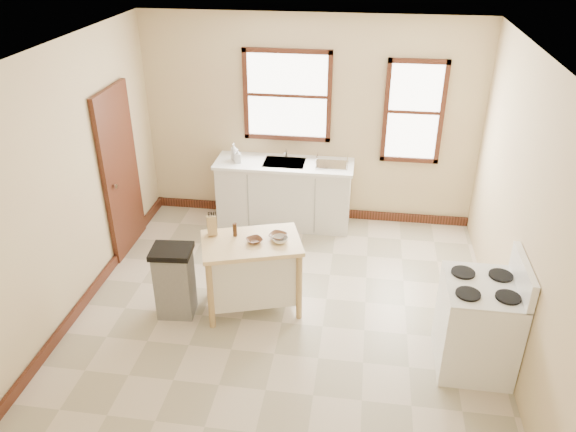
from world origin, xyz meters
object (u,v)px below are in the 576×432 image
(soap_bottle_b, at_px, (238,156))
(bowl_c, at_px, (280,240))
(kitchen_island, at_px, (252,275))
(bowl_b, at_px, (278,236))
(bowl_a, at_px, (255,240))
(trash_bin, at_px, (175,281))
(gas_stove, at_px, (479,314))
(pepper_grinder, at_px, (235,230))
(dish_rack, at_px, (332,162))
(soap_bottle_a, at_px, (234,152))
(knife_block, at_px, (212,226))

(soap_bottle_b, distance_m, bowl_c, 2.03)
(kitchen_island, height_order, bowl_b, bowl_b)
(bowl_a, distance_m, bowl_c, 0.27)
(soap_bottle_b, height_order, bowl_c, soap_bottle_b)
(trash_bin, height_order, gas_stove, gas_stove)
(bowl_b, bearing_deg, bowl_c, -66.33)
(gas_stove, bearing_deg, bowl_c, 162.79)
(pepper_grinder, distance_m, bowl_b, 0.46)
(bowl_a, distance_m, bowl_b, 0.26)
(bowl_c, xyz_separation_m, gas_stove, (1.96, -0.61, -0.28))
(pepper_grinder, bearing_deg, kitchen_island, -24.06)
(bowl_b, distance_m, bowl_c, 0.09)
(soap_bottle_b, xyz_separation_m, dish_rack, (1.25, 0.08, -0.04))
(dish_rack, bearing_deg, soap_bottle_a, 172.04)
(soap_bottle_a, distance_m, trash_bin, 2.26)
(kitchen_island, height_order, knife_block, knife_block)
(gas_stove, bearing_deg, soap_bottle_b, 139.07)
(kitchen_island, bearing_deg, soap_bottle_a, 90.14)
(soap_bottle_a, distance_m, knife_block, 1.87)
(kitchen_island, relative_size, knife_block, 5.14)
(soap_bottle_b, xyz_separation_m, kitchen_island, (0.56, -1.87, -0.59))
(dish_rack, distance_m, kitchen_island, 2.14)
(soap_bottle_b, xyz_separation_m, bowl_a, (0.60, -1.88, -0.15))
(pepper_grinder, bearing_deg, bowl_b, 3.19)
(pepper_grinder, distance_m, bowl_c, 0.50)
(kitchen_island, bearing_deg, soap_bottle_b, 88.88)
(dish_rack, xyz_separation_m, trash_bin, (-1.50, -2.17, -0.57))
(soap_bottle_a, bearing_deg, bowl_c, -61.09)
(trash_bin, relative_size, gas_stove, 0.69)
(bowl_a, height_order, trash_bin, bowl_a)
(bowl_b, xyz_separation_m, gas_stove, (1.99, -0.69, -0.27))
(bowl_a, relative_size, bowl_b, 0.91)
(dish_rack, bearing_deg, bowl_b, -111.29)
(bowl_b, relative_size, trash_bin, 0.22)
(dish_rack, distance_m, gas_stove, 2.99)
(knife_block, xyz_separation_m, bowl_a, (0.48, -0.09, -0.08))
(soap_bottle_b, xyz_separation_m, pepper_grinder, (0.37, -1.78, -0.10))
(bowl_b, bearing_deg, knife_block, -177.84)
(bowl_b, distance_m, trash_bin, 1.20)
(dish_rack, bearing_deg, kitchen_island, -117.79)
(soap_bottle_b, bearing_deg, knife_block, -96.72)
(bowl_b, bearing_deg, gas_stove, -19.00)
(bowl_b, relative_size, bowl_c, 1.06)
(dish_rack, height_order, knife_block, knife_block)
(kitchen_island, xyz_separation_m, bowl_b, (0.27, 0.11, 0.44))
(soap_bottle_a, xyz_separation_m, trash_bin, (-0.17, -2.17, -0.63))
(knife_block, bearing_deg, bowl_b, -18.18)
(soap_bottle_b, xyz_separation_m, bowl_c, (0.86, -1.84, -0.15))
(pepper_grinder, xyz_separation_m, trash_bin, (-0.61, -0.31, -0.51))
(dish_rack, xyz_separation_m, gas_stove, (1.56, -2.52, -0.38))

